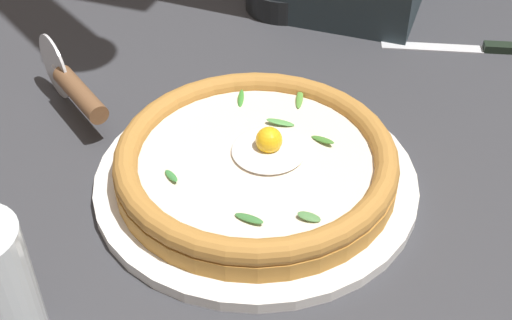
% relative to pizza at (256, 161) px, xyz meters
% --- Properties ---
extents(ground_plane, '(2.40, 2.40, 0.03)m').
position_rel_pizza_xyz_m(ground_plane, '(0.02, -0.02, -0.05)').
color(ground_plane, '#36373B').
rests_on(ground_plane, ground).
extents(pizza_plate, '(0.32, 0.32, 0.01)m').
position_rel_pizza_xyz_m(pizza_plate, '(0.00, -0.00, -0.02)').
color(pizza_plate, white).
rests_on(pizza_plate, ground).
extents(pizza, '(0.28, 0.28, 0.05)m').
position_rel_pizza_xyz_m(pizza, '(0.00, 0.00, 0.00)').
color(pizza, '#B97E33').
rests_on(pizza, pizza_plate).
extents(pizza_cutter, '(0.07, 0.15, 0.08)m').
position_rel_pizza_xyz_m(pizza_cutter, '(0.01, -0.23, 0.01)').
color(pizza_cutter, silver).
rests_on(pizza_cutter, ground).
extents(table_knife, '(0.11, 0.19, 0.01)m').
position_rel_pizza_xyz_m(table_knife, '(-0.38, 0.11, -0.03)').
color(table_knife, silver).
rests_on(table_knife, ground).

